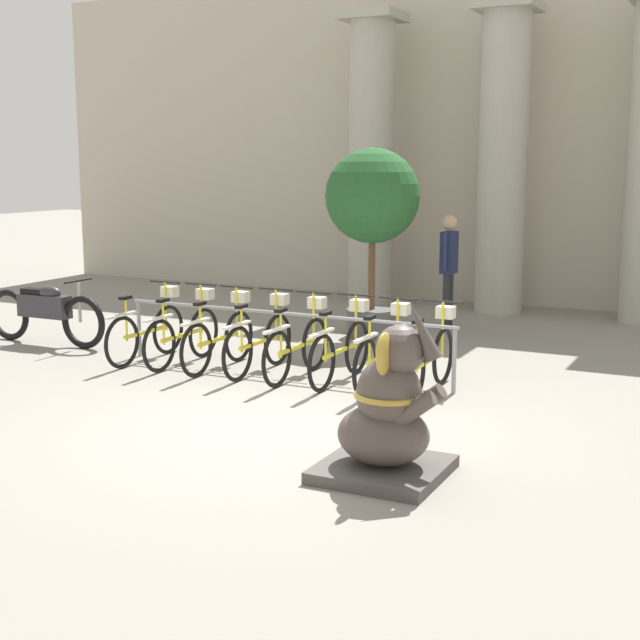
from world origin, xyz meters
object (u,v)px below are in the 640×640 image
bicycle_1 (184,333)px  bicycle_7 (430,358)px  person_pedestrian (449,260)px  bicycle_3 (260,341)px  bicycle_6 (384,354)px  bicycle_4 (298,345)px  elephant_statue (388,416)px  bicycle_5 (341,349)px  bicycle_0 (148,330)px  motorcycle (45,311)px  potted_tree (372,206)px  bicycle_2 (220,337)px

bicycle_1 → bicycle_7: same height
bicycle_1 → person_pedestrian: bearing=60.4°
bicycle_3 → bicycle_6: (1.66, -0.02, 0.00)m
bicycle_4 → bicycle_7: same height
bicycle_3 → elephant_statue: bearing=-44.2°
bicycle_5 → person_pedestrian: (0.02, 3.87, 0.67)m
bicycle_1 → bicycle_5: same height
bicycle_7 → bicycle_5: bearing=179.1°
bicycle_0 → bicycle_7: 3.87m
bicycle_3 → motorcycle: bicycle_3 is taller
motorcycle → bicycle_6: bearing=-1.6°
bicycle_0 → elephant_statue: (4.47, -2.66, 0.12)m
elephant_statue → potted_tree: 6.11m
bicycle_1 → bicycle_6: (2.76, 0.01, 0.00)m
motorcycle → bicycle_3: bearing=-2.0°
bicycle_0 → motorcycle: (-1.93, 0.19, 0.08)m
motorcycle → elephant_statue: bearing=-24.0°
bicycle_6 → person_pedestrian: 3.99m
bicycle_7 → elephant_statue: bearing=-77.6°
bicycle_0 → bicycle_3: 1.66m
bicycle_0 → bicycle_1: 0.55m
bicycle_2 → elephant_statue: 4.30m
bicycle_5 → person_pedestrian: bearing=89.7°
bicycle_6 → elephant_statue: elephant_statue is taller
bicycle_6 → motorcycle: size_ratio=0.77×
bicycle_2 → motorcycle: 3.04m
potted_tree → elephant_statue: bearing=-65.5°
bicycle_5 → bicycle_7: same height
bicycle_0 → bicycle_3: same height
bicycle_3 → bicycle_5: size_ratio=1.00×
bicycle_2 → motorcycle: (-3.04, 0.17, 0.08)m
bicycle_3 → bicycle_6: 1.66m
bicycle_4 → bicycle_0: bearing=-179.3°
bicycle_2 → bicycle_7: same height
bicycle_1 → bicycle_6: size_ratio=1.00×
bicycle_2 → bicycle_4: (1.11, 0.01, 0.00)m
bicycle_0 → bicycle_5: size_ratio=1.00×
potted_tree → bicycle_0: bearing=-126.0°
bicycle_7 → motorcycle: size_ratio=0.77×
bicycle_5 → motorcycle: bicycle_5 is taller
bicycle_3 → bicycle_5: same height
bicycle_4 → person_pedestrian: size_ratio=0.93×
bicycle_1 → motorcycle: (-2.49, 0.16, 0.08)m
bicycle_5 → elephant_statue: (1.70, -2.73, 0.12)m
bicycle_7 → elephant_statue: elephant_statue is taller
bicycle_7 → motorcycle: bicycle_7 is taller
bicycle_0 → bicycle_3: size_ratio=1.00×
bicycle_7 → bicycle_4: bearing=-179.1°
bicycle_1 → motorcycle: bicycle_1 is taller
bicycle_7 → motorcycle: 5.80m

